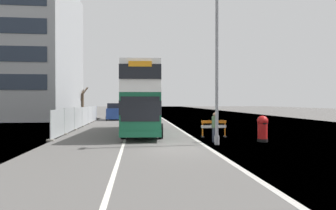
# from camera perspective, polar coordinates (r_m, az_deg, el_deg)

# --- Properties ---
(ground) EXTENTS (140.00, 280.00, 0.10)m
(ground) POSITION_cam_1_polar(r_m,az_deg,el_deg) (15.14, 3.01, -8.75)
(ground) COLOR #565451
(double_decker_bus) EXTENTS (3.25, 11.50, 4.98)m
(double_decker_bus) POSITION_cam_1_polar(r_m,az_deg,el_deg) (22.45, -4.73, 1.22)
(double_decker_bus) COLOR #145638
(double_decker_bus) RESTS_ON ground
(lamppost_foreground) EXTENTS (0.29, 0.70, 9.69)m
(lamppost_foreground) POSITION_cam_1_polar(r_m,az_deg,el_deg) (16.65, 9.63, 8.15)
(lamppost_foreground) COLOR gray
(lamppost_foreground) RESTS_ON ground
(red_pillar_postbox) EXTENTS (0.65, 0.65, 1.58)m
(red_pillar_postbox) POSITION_cam_1_polar(r_m,az_deg,el_deg) (18.47, 18.17, -4.23)
(red_pillar_postbox) COLOR black
(red_pillar_postbox) RESTS_ON ground
(roadworks_barrier) EXTENTS (1.74, 0.45, 1.15)m
(roadworks_barrier) POSITION_cam_1_polar(r_m,az_deg,el_deg) (20.00, 9.03, -4.22)
(roadworks_barrier) COLOR orange
(roadworks_barrier) RESTS_ON ground
(construction_site_fence) EXTENTS (0.44, 20.60, 1.96)m
(construction_site_fence) POSITION_cam_1_polar(r_m,az_deg,el_deg) (29.07, -16.65, -2.33)
(construction_site_fence) COLOR #A8AAAD
(construction_site_fence) RESTS_ON ground
(car_oncoming_near) EXTENTS (1.94, 3.83, 2.24)m
(car_oncoming_near) POSITION_cam_1_polar(r_m,az_deg,el_deg) (39.43, -10.61, -1.37)
(car_oncoming_near) COLOR navy
(car_oncoming_near) RESTS_ON ground
(car_receding_mid) EXTENTS (2.02, 4.36, 2.15)m
(car_receding_mid) POSITION_cam_1_polar(r_m,az_deg,el_deg) (46.72, -9.15, -1.12)
(car_receding_mid) COLOR black
(car_receding_mid) RESTS_ON ground
(car_receding_far) EXTENTS (1.94, 4.15, 2.00)m
(car_receding_far) POSITION_cam_1_polar(r_m,az_deg,el_deg) (54.16, -4.73, -0.95)
(car_receding_far) COLOR silver
(car_receding_far) RESTS_ON ground
(car_far_side) EXTENTS (1.94, 4.56, 2.23)m
(car_far_side) POSITION_cam_1_polar(r_m,az_deg,el_deg) (61.90, -5.18, -0.66)
(car_far_side) COLOR maroon
(car_far_side) RESTS_ON ground
(bare_tree_far_verge_near) EXTENTS (2.14, 2.62, 5.02)m
(bare_tree_far_verge_near) POSITION_cam_1_polar(r_m,az_deg,el_deg) (51.63, -16.55, 0.74)
(bare_tree_far_verge_near) COLOR #4C3D2D
(bare_tree_far_verge_near) RESTS_ON ground
(bare_tree_far_verge_mid) EXTENTS (2.41, 2.69, 4.73)m
(bare_tree_far_verge_mid) POSITION_cam_1_polar(r_m,az_deg,el_deg) (60.51, -20.29, 0.68)
(bare_tree_far_verge_mid) COLOR #4C3D2D
(bare_tree_far_verge_mid) RESTS_ON ground
(bare_tree_far_verge_far) EXTENTS (2.17, 3.26, 4.20)m
(bare_tree_far_verge_far) POSITION_cam_1_polar(r_m,az_deg,el_deg) (65.82, -17.58, 0.28)
(bare_tree_far_verge_far) COLOR #4C3D2D
(bare_tree_far_verge_far) RESTS_ON ground
(pedestrian_at_kerb) EXTENTS (0.34, 0.34, 1.78)m
(pedestrian_at_kerb) POSITION_cam_1_polar(r_m,az_deg,el_deg) (17.51, 9.20, -4.37)
(pedestrian_at_kerb) COLOR #2D3342
(pedestrian_at_kerb) RESTS_ON ground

